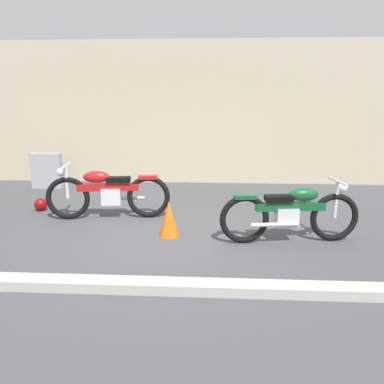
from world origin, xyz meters
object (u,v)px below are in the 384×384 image
at_px(motorcycle_green, 291,213).
at_px(traffic_cone, 169,219).
at_px(helmet, 41,204).
at_px(motorcycle_red, 107,193).
at_px(stone_marker, 47,171).

bearing_deg(motorcycle_green, traffic_cone, 168.23).
height_order(helmet, motorcycle_green, motorcycle_green).
relative_size(helmet, motorcycle_red, 0.11).
relative_size(helmet, traffic_cone, 0.44).
xyz_separation_m(traffic_cone, motorcycle_red, (-1.19, 0.81, 0.20)).
bearing_deg(helmet, motorcycle_red, -15.34).
bearing_deg(traffic_cone, stone_marker, 137.22).
xyz_separation_m(helmet, traffic_cone, (2.61, -1.20, 0.15)).
distance_m(helmet, motorcycle_red, 1.51).
distance_m(stone_marker, motorcycle_red, 3.03).
bearing_deg(motorcycle_green, motorcycle_red, 155.22).
height_order(stone_marker, traffic_cone, stone_marker).
xyz_separation_m(stone_marker, traffic_cone, (3.27, -3.02, -0.14)).
xyz_separation_m(stone_marker, helmet, (0.66, -1.82, -0.30)).
xyz_separation_m(stone_marker, motorcycle_red, (2.08, -2.21, 0.05)).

